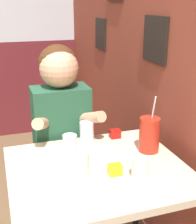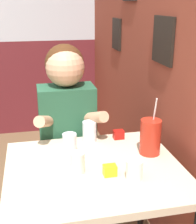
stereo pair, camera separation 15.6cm
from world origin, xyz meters
name	(u,v)px [view 2 (the right image)]	position (x,y,z in m)	size (l,w,h in m)	color
brick_wall_right	(135,25)	(1.51, 1.35, 1.35)	(0.08, 4.70, 2.70)	brown
main_table	(94,183)	(0.98, 0.32, 0.68)	(0.84, 0.74, 0.77)	beige
person_seated	(68,138)	(0.91, 0.83, 0.71)	(0.42, 0.42, 1.29)	#235138
cocktail_pitcher	(150,137)	(1.29, 0.41, 0.86)	(0.11, 0.11, 0.30)	#B22819
glass_near_pitcher	(70,144)	(0.88, 0.48, 0.83)	(0.07, 0.07, 0.11)	silver
glass_center	(134,170)	(1.13, 0.18, 0.81)	(0.07, 0.07, 0.09)	silver
glass_far_side	(77,163)	(0.89, 0.29, 0.82)	(0.07, 0.07, 0.10)	silver
glass_by_brick	(89,131)	(1.01, 0.63, 0.83)	(0.08, 0.08, 0.11)	silver
condiment_ketchup	(119,135)	(1.18, 0.62, 0.79)	(0.06, 0.04, 0.05)	#B7140F
condiment_mustard	(110,170)	(1.03, 0.24, 0.79)	(0.06, 0.04, 0.05)	yellow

